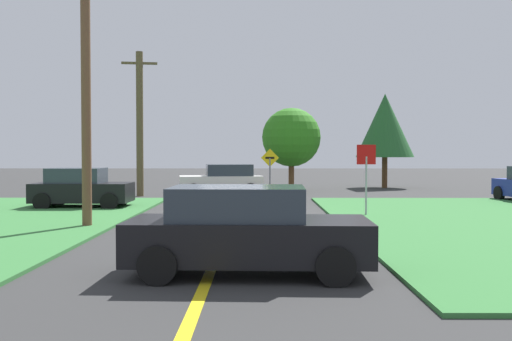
# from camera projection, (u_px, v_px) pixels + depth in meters

# --- Properties ---
(ground_plane) EXTENTS (120.00, 120.00, 0.00)m
(ground_plane) POSITION_uv_depth(u_px,v_px,m) (235.00, 212.00, 21.93)
(ground_plane) COLOR #313131
(lane_stripe_center) EXTENTS (0.20, 14.00, 0.01)m
(lane_stripe_center) POSITION_uv_depth(u_px,v_px,m) (221.00, 247.00, 13.94)
(lane_stripe_center) COLOR yellow
(lane_stripe_center) RESTS_ON ground
(stop_sign) EXTENTS (0.68, 0.16, 2.51)m
(stop_sign) POSITION_uv_depth(u_px,v_px,m) (366.00, 167.00, 20.38)
(stop_sign) COLOR #9EA0A8
(stop_sign) RESTS_ON ground
(car_approaching_junction) EXTENTS (4.51, 2.56, 1.62)m
(car_approaching_junction) POSITION_uv_depth(u_px,v_px,m) (223.00, 180.00, 30.67)
(car_approaching_junction) COLOR white
(car_approaching_junction) RESTS_ON ground
(car_behind_on_main_road) EXTENTS (4.46, 2.18, 1.62)m
(car_behind_on_main_road) POSITION_uv_depth(u_px,v_px,m) (246.00, 231.00, 10.76)
(car_behind_on_main_road) COLOR black
(car_behind_on_main_road) RESTS_ON ground
(parked_car_near_building) EXTENTS (3.83, 2.05, 1.62)m
(parked_car_near_building) POSITION_uv_depth(u_px,v_px,m) (81.00, 188.00, 23.54)
(parked_car_near_building) COLOR black
(parked_car_near_building) RESTS_ON ground
(utility_pole_near) EXTENTS (1.80, 0.28, 7.95)m
(utility_pole_near) POSITION_uv_depth(u_px,v_px,m) (86.00, 89.00, 17.32)
(utility_pole_near) COLOR brown
(utility_pole_near) RESTS_ON ground
(utility_pole_mid) EXTENTS (1.80, 0.39, 7.36)m
(utility_pole_mid) POSITION_uv_depth(u_px,v_px,m) (140.00, 123.00, 29.88)
(utility_pole_mid) COLOR brown
(utility_pole_mid) RESTS_ON ground
(direction_sign) EXTENTS (0.90, 0.17, 2.42)m
(direction_sign) POSITION_uv_depth(u_px,v_px,m) (270.00, 167.00, 29.26)
(direction_sign) COLOR slate
(direction_sign) RESTS_ON ground
(oak_tree_left) EXTENTS (3.64, 3.64, 5.95)m
(oak_tree_left) POSITION_uv_depth(u_px,v_px,m) (385.00, 126.00, 37.09)
(oak_tree_left) COLOR brown
(oak_tree_left) RESTS_ON ground
(pine_tree_center) EXTENTS (3.43, 3.43, 4.84)m
(pine_tree_center) POSITION_uv_depth(u_px,v_px,m) (291.00, 137.00, 34.31)
(pine_tree_center) COLOR brown
(pine_tree_center) RESTS_ON ground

